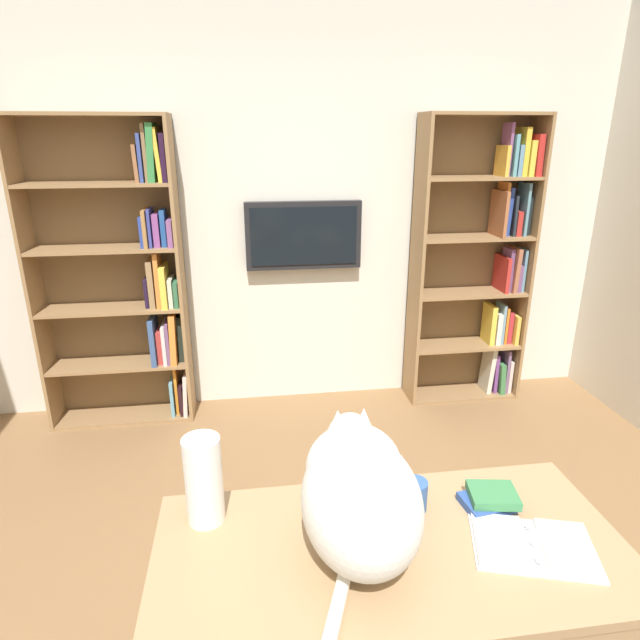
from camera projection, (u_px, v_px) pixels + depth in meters
The scene contains 10 objects.
wall_back at pixel (294, 214), 3.60m from camera, with size 4.52×0.06×2.70m, color silver.
bookshelf_left at pixel (482, 264), 3.74m from camera, with size 0.81×0.28×1.99m.
bookshelf_right at pixel (128, 278), 3.43m from camera, with size 0.93×0.28×1.98m.
wall_mounted_tv at pixel (304, 236), 3.58m from camera, with size 0.78×0.07×0.45m.
desk at pixel (392, 589), 1.51m from camera, with size 1.33×0.63×0.78m.
cat at pixel (358, 491), 1.44m from camera, with size 0.33×0.56×0.36m.
open_binder at pixel (533, 545), 1.48m from camera, with size 0.38×0.31×0.02m.
paper_towel_roll at pixel (204, 480), 1.55m from camera, with size 0.11×0.11×0.27m, color white.
coffee_mug at pixel (414, 495), 1.62m from camera, with size 0.08×0.08×0.10m, color #335999.
desk_book_stack at pixel (490, 499), 1.64m from camera, with size 0.18×0.14×0.05m.
Camera 1 is at (0.34, 1.40, 1.87)m, focal length 29.93 mm.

